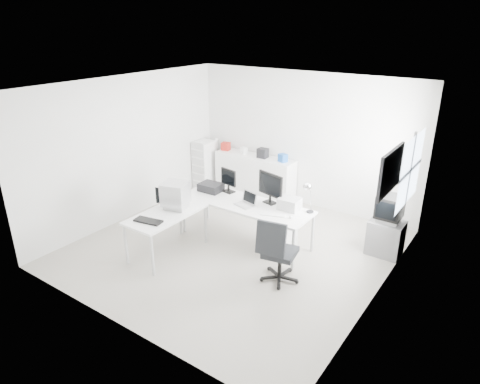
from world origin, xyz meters
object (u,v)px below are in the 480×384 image
Objects in this scene: tv_cabinet at (385,238)px; sideboard at (255,176)px; crt_tv at (390,209)px; side_desk at (167,233)px; crt_monitor at (176,196)px; drawer_pedestal at (281,235)px; lcd_monitor_large at (270,188)px; lcd_monitor_small at (228,181)px; filing_cabinet at (205,165)px; office_chair at (280,249)px; laptop at (245,199)px; laser_printer at (289,204)px; main_desk at (245,222)px; inkjet_printer at (211,187)px.

sideboard reaches higher than tv_cabinet.
tv_cabinet is 1.21× the size of crt_tv.
sideboard reaches higher than side_desk.
crt_monitor is at bearing -86.06° from sideboard.
drawer_pedestal is 0.83m from lcd_monitor_large.
lcd_monitor_small reaches higher than sideboard.
lcd_monitor_small is 2.85m from crt_tv.
filing_cabinet is at bearing 171.50° from crt_tv.
tv_cabinet is (1.85, 0.75, -0.73)m from lcd_monitor_large.
drawer_pedestal is 0.57× the size of office_chair.
laptop is 1.10× the size of laser_printer.
sideboard is at bearing 118.66° from main_desk.
side_desk is 3.12× the size of lcd_monitor_small.
main_desk and side_desk have the same top height.
lcd_monitor_small is 0.99× the size of crt_monitor.
main_desk is 1.39m from side_desk.
crt_monitor is 0.43× the size of office_chair.
laptop is 0.34× the size of filing_cabinet.
laser_printer is 0.31× the size of filing_cabinet.
laser_printer reaches higher than tv_cabinet.
office_chair is at bearing -15.53° from laptop.
office_chair is 3.40m from sideboard.
office_chair is (1.98, -0.82, -0.30)m from inkjet_printer.
side_desk is at bearing -179.68° from office_chair.
tv_cabinet is (1.50, 0.95, 0.00)m from drawer_pedestal.
filing_cabinet is at bearing 117.60° from side_desk.
inkjet_printer is at bearing -84.00° from sideboard.
filing_cabinet is (-4.50, 0.67, 0.26)m from tv_cabinet.
lcd_monitor_small is at bearing 164.19° from laptop.
filing_cabinet reaches higher than laptop.
inkjet_printer is 0.83× the size of crt_tv.
drawer_pedestal is 1.85m from crt_tv.
crt_tv is (1.50, 0.95, 0.53)m from drawer_pedestal.
inkjet_printer is 1.23m from lcd_monitor_large.
side_desk is 3.01m from sideboard.
inkjet_printer is 0.92× the size of lcd_monitor_small.
crt_monitor reaches higher than laptop.
lcd_monitor_large is 1.12× the size of crt_tv.
laser_printer is at bearing 16.82° from crt_monitor.
drawer_pedestal is 1.92m from crt_monitor.
filing_cabinet is (-3.05, 1.45, -0.29)m from laser_printer.
inkjet_printer is at bearing 73.05° from crt_monitor.
crt_tv reaches higher than tv_cabinet.
filing_cabinet reaches higher than main_desk.
filing_cabinet is (-1.45, 2.52, -0.42)m from crt_monitor.
sideboard reaches higher than drawer_pedestal.
main_desk is at bearing -155.56° from tv_cabinet.
office_chair is 0.94× the size of filing_cabinet.
office_chair is (1.98, 0.13, -0.45)m from crt_monitor.
sideboard reaches higher than main_desk.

